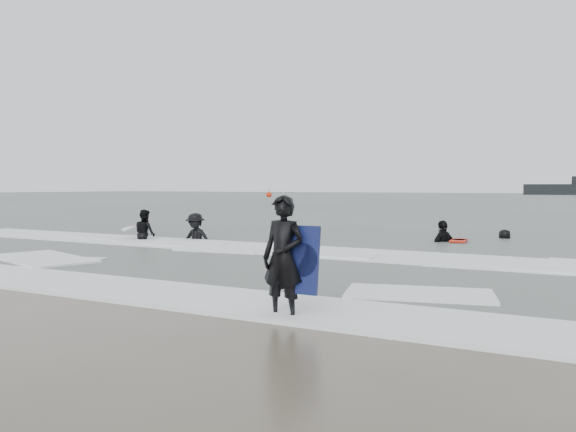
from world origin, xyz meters
The scene contains 10 objects.
ground centered at (0.00, 0.00, 0.00)m, with size 320.00×320.00×0.00m, color brown.
sea centered at (0.00, 80.00, 0.06)m, with size 320.00×320.00×0.00m, color #47544C.
surfer_centre centered at (3.24, -1.09, 0.00)m, with size 0.65×0.42×1.77m, color black.
surfer_wading centered at (-6.42, 6.52, 0.00)m, with size 0.80×0.62×1.65m, color black.
surfer_breaker centered at (-4.84, 7.28, 0.00)m, with size 1.18×0.68×1.82m, color black.
surfer_right_near centered at (2.72, 10.78, 0.00)m, with size 1.12×0.47×1.91m, color black.
surfer_right_far centered at (4.36, 12.96, 0.00)m, with size 0.74×0.48×1.52m, color black.
surf_foam centered at (0.00, 3.70, 0.04)m, with size 30.03×9.06×0.09m.
bodyboards centered at (-0.07, 5.52, 0.50)m, with size 11.07×12.44×1.25m.
buoy centered at (-43.93, 78.45, 0.42)m, with size 1.00×1.00×1.65m.
Camera 1 is at (7.07, -7.97, 1.87)m, focal length 35.00 mm.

